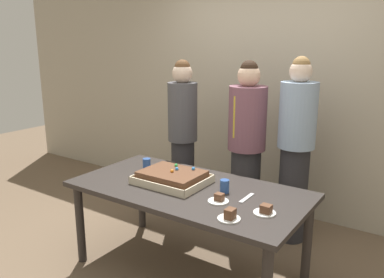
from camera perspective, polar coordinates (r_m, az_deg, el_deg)
The scene contains 13 objects.
ground_plane at distance 3.38m, azimuth -0.52°, elevation -18.78°, with size 12.00×12.00×0.00m, color brown.
interior_back_panel at distance 4.27m, azimuth 11.89°, elevation 9.29°, with size 8.00×0.12×3.00m, color #B2A893.
party_table at distance 3.07m, azimuth -0.55°, elevation -8.53°, with size 1.85×0.94×0.73m.
sheet_cake at distance 3.13m, azimuth -2.95°, elevation -5.66°, with size 0.55×0.43×0.12m.
plated_slice_near_left at distance 2.64m, azimuth 10.76°, elevation -10.36°, with size 0.15×0.15×0.06m.
plated_slice_near_right at distance 2.52m, azimuth 5.57°, elevation -11.24°, with size 0.15×0.15×0.08m.
plated_slice_far_left at distance 2.78m, azimuth 3.96°, elevation -8.88°, with size 0.15×0.15×0.06m.
drink_cup_nearest at distance 3.47m, azimuth -6.70°, elevation -3.68°, with size 0.07×0.07×0.10m, color #2D5199.
drink_cup_middle at distance 2.94m, azimuth 4.83°, elevation -6.95°, with size 0.07×0.07×0.10m, color #2D5199.
cake_server_utensil at distance 2.86m, azimuth 8.08°, elevation -8.62°, with size 0.03×0.20×0.01m, color silver.
person_serving_front at distance 3.74m, azimuth 8.03°, elevation -1.06°, with size 0.36×0.36×1.68m.
person_green_shirt_behind at distance 3.64m, azimuth 15.04°, elevation -1.37°, with size 0.33×0.33×1.72m.
person_striped_tie_right at distance 4.03m, azimuth -1.38°, elevation 0.42°, with size 0.30×0.30×1.67m.
Camera 1 is at (1.62, -2.33, 1.83)m, focal length 36.15 mm.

